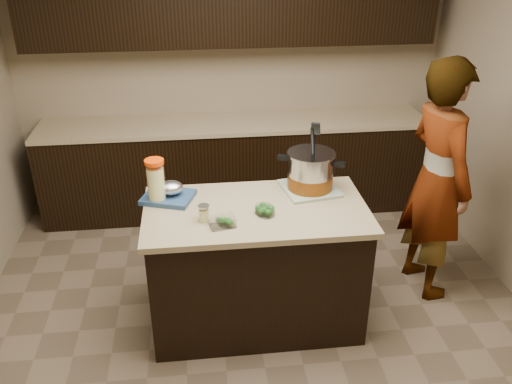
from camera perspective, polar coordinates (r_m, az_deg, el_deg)
The scene contains 13 objects.
ground_plane at distance 4.03m, azimuth -0.00°, elevation -13.02°, with size 4.00×4.00×0.00m, color brown.
room_shell at distance 3.21m, azimuth -0.00°, elevation 11.12°, with size 4.04×4.04×2.72m.
back_cabinets at distance 5.10m, azimuth -2.32°, elevation 8.04°, with size 3.60×0.63×2.33m.
island at distance 3.76m, azimuth -0.00°, elevation -7.73°, with size 1.46×0.81×0.90m.
dish_towel at distance 3.78m, azimuth 5.67°, elevation 0.38°, with size 0.36×0.36×0.02m, color #6A9061.
stock_pot at distance 3.72m, azimuth 5.75°, elevation 2.02°, with size 0.44×0.43×0.47m.
lemonade_pitcher at distance 3.59m, azimuth -10.48°, elevation 0.88°, with size 0.15×0.15×0.31m.
mason_jar at distance 3.37m, azimuth -5.50°, elevation -2.27°, with size 0.08×0.08×0.12m.
broccoli_tub_left at distance 3.43m, azimuth 1.07°, elevation -2.10°, with size 0.11×0.11×0.05m.
broccoli_tub_right at distance 3.46m, azimuth 0.80°, elevation -1.85°, with size 0.14×0.14×0.05m.
broccoli_tub_rect at distance 3.32m, azimuth -3.59°, elevation -3.19°, with size 0.18×0.14×0.06m.
blue_tray at distance 3.66m, azimuth -9.11°, elevation -0.17°, with size 0.39×0.35×0.12m.
person at distance 4.11m, azimuth 18.54°, elevation 1.15°, with size 0.66×0.43×1.80m, color gray.
Camera 1 is at (-0.36, -3.07, 2.59)m, focal length 38.00 mm.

